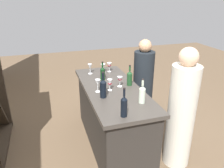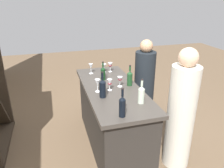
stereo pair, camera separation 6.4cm
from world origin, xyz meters
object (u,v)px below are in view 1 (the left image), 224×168
at_px(wine_bottle_second_left_clear_pale, 142,94).
at_px(wine_glass_near_center, 120,80).
at_px(wine_bottle_leftmost_near_black, 124,106).
at_px(wine_glass_far_center, 90,67).
at_px(wine_bottle_rightmost_dark_green, 103,73).
at_px(wine_bottle_center_near_black, 103,88).
at_px(wine_bottle_second_right_olive_green, 130,78).
at_px(wine_glass_far_right, 98,83).
at_px(person_left_guest, 181,114).
at_px(wine_glass_near_left, 109,65).
at_px(wine_glass_far_left, 110,83).
at_px(person_center_guest, 143,82).
at_px(wine_glass_near_right, 103,66).

height_order(wine_bottle_second_left_clear_pale, wine_glass_near_center, wine_bottle_second_left_clear_pale).
xyz_separation_m(wine_bottle_leftmost_near_black, wine_glass_far_center, (1.43, 0.06, -0.01)).
xyz_separation_m(wine_bottle_rightmost_dark_green, wine_glass_far_center, (0.33, 0.12, 0.01)).
bearing_deg(wine_glass_near_center, wine_bottle_center_near_black, 130.01).
xyz_separation_m(wine_bottle_second_right_olive_green, wine_bottle_rightmost_dark_green, (0.31, 0.31, -0.00)).
height_order(wine_glass_far_right, person_left_guest, person_left_guest).
relative_size(wine_bottle_rightmost_dark_green, wine_glass_near_left, 1.81).
xyz_separation_m(wine_glass_near_left, wine_glass_far_left, (-0.73, 0.21, -0.00)).
distance_m(wine_bottle_leftmost_near_black, person_center_guest, 1.74).
distance_m(wine_bottle_leftmost_near_black, wine_glass_near_center, 0.81).
bearing_deg(wine_bottle_second_right_olive_green, person_center_guest, -39.14).
xyz_separation_m(wine_bottle_center_near_black, wine_glass_far_left, (0.18, -0.14, -0.02)).
xyz_separation_m(person_left_guest, person_center_guest, (1.30, -0.08, -0.08)).
height_order(wine_glass_near_left, wine_glass_far_left, wine_glass_far_left).
distance_m(wine_glass_far_left, person_left_guest, 0.99).
bearing_deg(wine_bottle_second_right_olive_green, wine_bottle_center_near_black, 120.79).
distance_m(wine_bottle_second_left_clear_pale, wine_glass_near_left, 1.20).
bearing_deg(wine_glass_near_right, wine_bottle_rightmost_dark_green, 163.75).
distance_m(wine_bottle_second_left_clear_pale, wine_glass_near_center, 0.55).
height_order(wine_glass_near_center, wine_glass_near_right, wine_glass_near_center).
bearing_deg(wine_glass_far_right, person_left_guest, -120.90).
relative_size(wine_glass_far_left, person_left_guest, 0.10).
bearing_deg(wine_bottle_rightmost_dark_green, person_center_guest, -68.01).
height_order(wine_bottle_second_right_olive_green, wine_bottle_rightmost_dark_green, wine_bottle_second_right_olive_green).
relative_size(wine_bottle_second_left_clear_pale, wine_glass_far_left, 1.92).
distance_m(wine_glass_near_right, wine_glass_far_right, 0.78).
distance_m(wine_bottle_rightmost_dark_green, person_left_guest, 1.26).
bearing_deg(wine_glass_near_right, wine_glass_far_center, 91.34).
bearing_deg(person_left_guest, wine_glass_near_right, -65.65).
xyz_separation_m(wine_bottle_rightmost_dark_green, person_center_guest, (0.34, -0.84, -0.38)).
xyz_separation_m(wine_bottle_second_left_clear_pale, wine_glass_far_center, (1.19, 0.37, 0.00)).
height_order(wine_bottle_second_right_olive_green, wine_glass_far_center, wine_bottle_second_right_olive_green).
bearing_deg(wine_glass_near_center, wine_glass_far_center, 23.45).
bearing_deg(person_center_guest, wine_bottle_rightmost_dark_green, 30.02).
height_order(wine_glass_far_right, person_center_guest, person_center_guest).
xyz_separation_m(wine_bottle_second_right_olive_green, wine_glass_near_left, (0.64, 0.11, -0.00)).
xyz_separation_m(wine_bottle_second_left_clear_pale, wine_glass_near_center, (0.54, 0.09, -0.01)).
relative_size(wine_glass_far_left, person_center_guest, 0.11).
bearing_deg(wine_bottle_second_left_clear_pale, wine_glass_near_center, 9.06).
bearing_deg(wine_glass_near_left, wine_glass_near_center, 176.43).
distance_m(wine_bottle_second_left_clear_pale, wine_bottle_center_near_black, 0.49).
xyz_separation_m(wine_glass_far_left, person_left_guest, (-0.56, -0.77, -0.29)).
distance_m(wine_glass_near_left, wine_glass_far_right, 0.82).
height_order(wine_glass_far_center, person_center_guest, person_center_guest).
bearing_deg(wine_bottle_second_left_clear_pale, wine_glass_far_right, 42.32).
distance_m(wine_bottle_second_right_olive_green, person_center_guest, 0.92).
xyz_separation_m(wine_bottle_second_left_clear_pale, wine_glass_far_left, (0.46, 0.26, -0.01)).
height_order(wine_bottle_rightmost_dark_green, wine_glass_near_right, wine_bottle_rightmost_dark_green).
bearing_deg(wine_bottle_leftmost_near_black, wine_glass_far_center, 2.24).
height_order(wine_glass_near_left, wine_glass_far_center, wine_glass_far_center).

